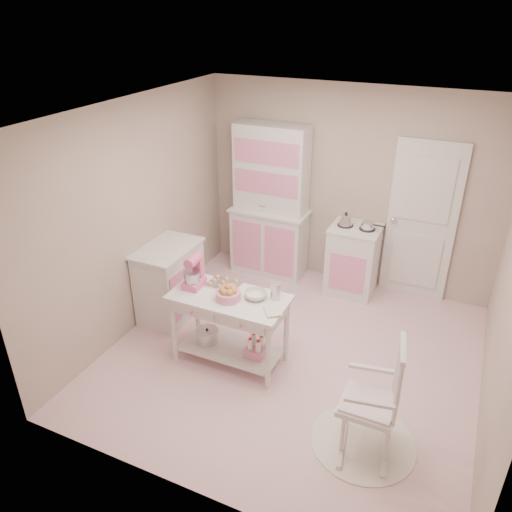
{
  "coord_description": "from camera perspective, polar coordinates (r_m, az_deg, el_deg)",
  "views": [
    {
      "loc": [
        1.44,
        -4.1,
        3.48
      ],
      "look_at": [
        -0.51,
        0.17,
        1.04
      ],
      "focal_mm": 35.0,
      "sensor_mm": 36.0,
      "label": 1
    }
  ],
  "objects": [
    {
      "name": "recipe_book",
      "position": [
        4.79,
        1.04,
        -6.42
      ],
      "size": [
        0.24,
        0.25,
        0.02
      ],
      "primitive_type": "imported",
      "rotation": [
        0.0,
        0.0,
        0.63
      ],
      "color": "beige",
      "rests_on": "work_table"
    },
    {
      "name": "base_cabinet",
      "position": [
        6.04,
        -9.82,
        -2.93
      ],
      "size": [
        0.54,
        0.84,
        0.92
      ],
      "primitive_type": "cube",
      "color": "white",
      "rests_on": "ground"
    },
    {
      "name": "stove",
      "position": [
        6.58,
        11.01,
        -0.4
      ],
      "size": [
        0.62,
        0.57,
        0.92
      ],
      "primitive_type": "cube",
      "color": "white",
      "rests_on": "ground"
    },
    {
      "name": "bread_basket",
      "position": [
        4.98,
        -3.18,
        -4.51
      ],
      "size": [
        0.25,
        0.25,
        0.09
      ],
      "primitive_type": "cylinder",
      "color": "pink",
      "rests_on": "work_table"
    },
    {
      "name": "mixing_bowl",
      "position": [
        4.99,
        -0.04,
        -4.5
      ],
      "size": [
        0.23,
        0.23,
        0.07
      ],
      "primitive_type": "imported",
      "color": "beige",
      "rests_on": "work_table"
    },
    {
      "name": "metal_pitcher",
      "position": [
        4.97,
        2.24,
        -4.03
      ],
      "size": [
        0.1,
        0.1,
        0.17
      ],
      "primitive_type": "cylinder",
      "color": "silver",
      "rests_on": "work_table"
    },
    {
      "name": "door",
      "position": [
        6.47,
        18.38,
        3.7
      ],
      "size": [
        0.82,
        0.05,
        2.04
      ],
      "primitive_type": "cube",
      "color": "white",
      "rests_on": "ground"
    },
    {
      "name": "rocking_chair",
      "position": [
        4.39,
        12.86,
        -15.25
      ],
      "size": [
        0.6,
        0.79,
        1.1
      ],
      "primitive_type": "cube",
      "rotation": [
        0.0,
        0.0,
        0.17
      ],
      "color": "white",
      "rests_on": "ground"
    },
    {
      "name": "work_table",
      "position": [
        5.27,
        -3.0,
        -8.31
      ],
      "size": [
        1.2,
        0.6,
        0.8
      ],
      "primitive_type": "cube",
      "color": "white",
      "rests_on": "ground"
    },
    {
      "name": "hutch",
      "position": [
        6.71,
        1.59,
        6.17
      ],
      "size": [
        1.06,
        0.5,
        2.08
      ],
      "primitive_type": "cube",
      "color": "white",
      "rests_on": "ground"
    },
    {
      "name": "stand_mixer",
      "position": [
        5.16,
        -7.2,
        -1.85
      ],
      "size": [
        0.21,
        0.29,
        0.34
      ],
      "primitive_type": "cube",
      "rotation": [
        0.0,
        0.0,
        0.04
      ],
      "color": "#DF5E8E",
      "rests_on": "work_table"
    },
    {
      "name": "room_shell",
      "position": [
        4.72,
        4.82,
        4.53
      ],
      "size": [
        3.84,
        3.84,
        2.62
      ],
      "color": "pink",
      "rests_on": "ground"
    },
    {
      "name": "cookie_tray",
      "position": [
        5.24,
        -3.66,
        -3.23
      ],
      "size": [
        0.34,
        0.24,
        0.02
      ],
      "primitive_type": "cube",
      "color": "silver",
      "rests_on": "work_table"
    },
    {
      "name": "lace_rug",
      "position": [
        4.77,
        12.14,
        -20.07
      ],
      "size": [
        0.92,
        0.92,
        0.01
      ],
      "primitive_type": "cylinder",
      "color": "white",
      "rests_on": "ground"
    }
  ]
}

